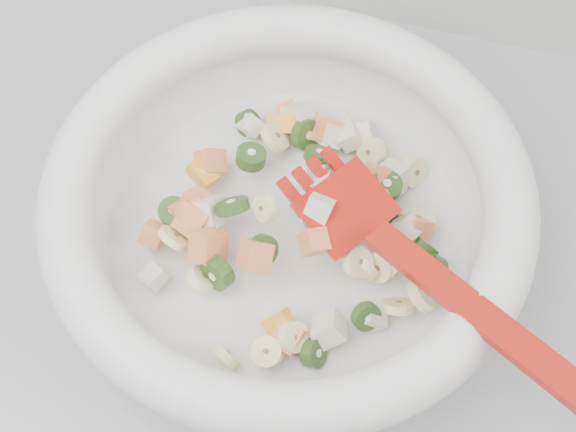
# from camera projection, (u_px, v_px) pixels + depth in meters

# --- Properties ---
(counter) EXTENTS (2.00, 0.60, 0.90)m
(counter) POSITION_uv_depth(u_px,v_px,m) (329.00, 424.00, 1.05)
(counter) COLOR #A6A6AC
(counter) RESTS_ON ground
(mixing_bowl) EXTENTS (0.44, 0.37, 0.13)m
(mixing_bowl) POSITION_uv_depth(u_px,v_px,m) (289.00, 210.00, 0.62)
(mixing_bowl) COLOR white
(mixing_bowl) RESTS_ON counter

